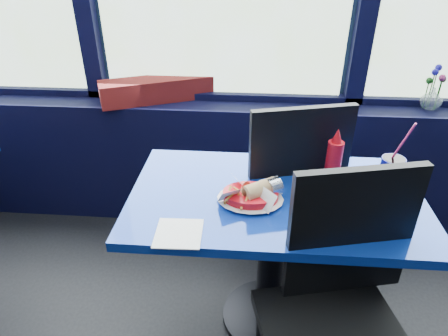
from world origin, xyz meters
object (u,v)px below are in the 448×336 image
(planter_box, at_px, (157,89))
(chair_near_front, at_px, (341,300))
(chair_near_back, at_px, (301,184))
(food_basket, at_px, (252,194))
(near_table, at_px, (273,229))
(ketchup_bottle, at_px, (334,159))
(flower_vase, at_px, (432,96))
(soda_cup, at_px, (390,174))

(planter_box, bearing_deg, chair_near_front, -78.97)
(chair_near_back, xyz_separation_m, food_basket, (-0.24, -0.36, 0.17))
(near_table, distance_m, ketchup_bottle, 0.40)
(chair_near_front, distance_m, ketchup_bottle, 0.59)
(planter_box, distance_m, flower_vase, 1.60)
(planter_box, xyz_separation_m, ketchup_bottle, (0.93, -0.78, -0.01))
(near_table, height_order, ketchup_bottle, ketchup_bottle)
(food_basket, height_order, soda_cup, soda_cup)
(flower_vase, relative_size, food_basket, 0.98)
(chair_near_back, relative_size, food_basket, 4.11)
(flower_vase, bearing_deg, chair_near_front, -118.26)
(near_table, distance_m, chair_near_back, 0.34)
(chair_near_back, bearing_deg, planter_box, -50.25)
(flower_vase, bearing_deg, planter_box, 179.44)
(near_table, height_order, food_basket, food_basket)
(chair_near_back, bearing_deg, ketchup_bottle, 102.73)
(chair_near_front, height_order, flower_vase, flower_vase)
(food_basket, distance_m, ketchup_bottle, 0.39)
(chair_near_front, xyz_separation_m, flower_vase, (0.69, 1.29, 0.28))
(planter_box, xyz_separation_m, soda_cup, (1.16, -0.83, -0.04))
(planter_box, distance_m, ketchup_bottle, 1.22)
(food_basket, relative_size, ketchup_bottle, 1.04)
(flower_vase, relative_size, soda_cup, 0.80)
(near_table, distance_m, food_basket, 0.24)
(chair_near_front, relative_size, ketchup_bottle, 4.19)
(chair_near_front, distance_m, soda_cup, 0.58)
(near_table, relative_size, chair_near_back, 1.13)
(planter_box, distance_m, soda_cup, 1.42)
(chair_near_front, relative_size, soda_cup, 3.28)
(chair_near_front, xyz_separation_m, soda_cup, (0.25, 0.47, 0.23))
(near_table, bearing_deg, chair_near_back, 65.81)
(chair_near_back, distance_m, planter_box, 1.05)
(chair_near_front, xyz_separation_m, food_basket, (-0.32, 0.35, 0.18))
(chair_near_back, height_order, soda_cup, soda_cup)
(near_table, bearing_deg, planter_box, 127.61)
(ketchup_bottle, bearing_deg, soda_cup, -13.27)
(chair_near_back, bearing_deg, food_basket, 41.76)
(flower_vase, bearing_deg, near_table, -135.70)
(ketchup_bottle, bearing_deg, chair_near_back, 117.64)
(near_table, relative_size, planter_box, 1.79)
(soda_cup, bearing_deg, food_basket, -167.58)
(near_table, xyz_separation_m, chair_near_back, (0.14, 0.31, 0.04))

